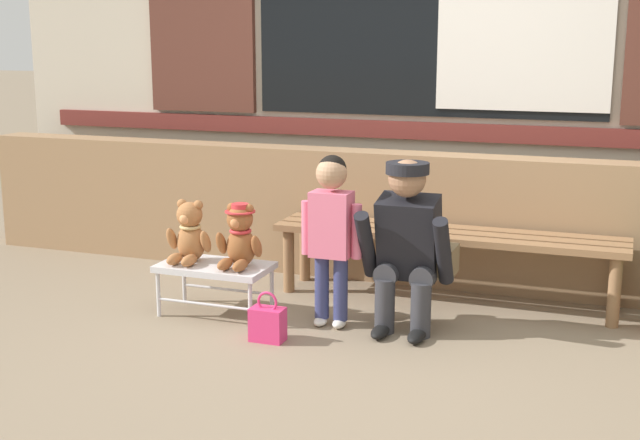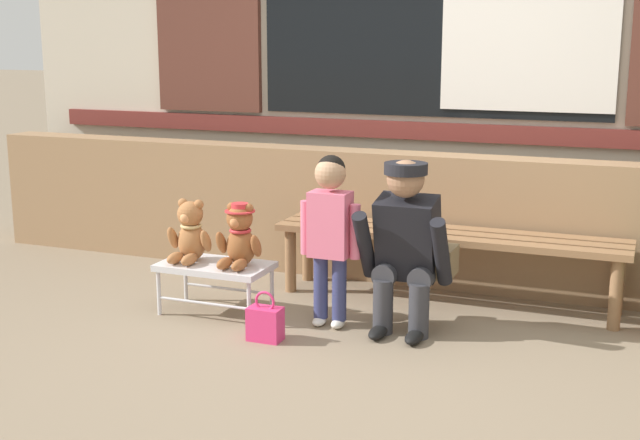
# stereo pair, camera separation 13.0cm
# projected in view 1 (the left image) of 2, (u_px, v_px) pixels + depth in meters

# --- Properties ---
(ground_plane) EXTENTS (60.00, 60.00, 0.00)m
(ground_plane) POSITION_uv_depth(u_px,v_px,m) (335.00, 354.00, 4.29)
(ground_plane) COLOR #84725B
(brick_low_wall) EXTENTS (6.32, 0.25, 0.85)m
(brick_low_wall) POSITION_uv_depth(u_px,v_px,m) (407.00, 217.00, 5.51)
(brick_low_wall) COLOR #997551
(brick_low_wall) RESTS_ON ground
(wooden_bench_long) EXTENTS (2.10, 0.40, 0.44)m
(wooden_bench_long) POSITION_uv_depth(u_px,v_px,m) (447.00, 242.00, 5.07)
(wooden_bench_long) COLOR #8E6642
(wooden_bench_long) RESTS_ON ground
(small_display_bench) EXTENTS (0.64, 0.36, 0.30)m
(small_display_bench) POSITION_uv_depth(u_px,v_px,m) (215.00, 270.00, 4.86)
(small_display_bench) COLOR silver
(small_display_bench) RESTS_ON ground
(teddy_bear_plain) EXTENTS (0.28, 0.26, 0.36)m
(teddy_bear_plain) POSITION_uv_depth(u_px,v_px,m) (189.00, 234.00, 4.87)
(teddy_bear_plain) COLOR #A86B3D
(teddy_bear_plain) RESTS_ON small_display_bench
(teddy_bear_with_hat) EXTENTS (0.28, 0.27, 0.36)m
(teddy_bear_with_hat) POSITION_uv_depth(u_px,v_px,m) (240.00, 237.00, 4.76)
(teddy_bear_with_hat) COLOR #93562D
(teddy_bear_with_hat) RESTS_ON small_display_bench
(child_standing) EXTENTS (0.35, 0.18, 0.96)m
(child_standing) POSITION_uv_depth(u_px,v_px,m) (331.00, 222.00, 4.59)
(child_standing) COLOR navy
(child_standing) RESTS_ON ground
(adult_crouching) EXTENTS (0.50, 0.49, 0.95)m
(adult_crouching) POSITION_uv_depth(u_px,v_px,m) (410.00, 245.00, 4.55)
(adult_crouching) COLOR #333338
(adult_crouching) RESTS_ON ground
(handbag_on_ground) EXTENTS (0.18, 0.11, 0.27)m
(handbag_on_ground) POSITION_uv_depth(u_px,v_px,m) (268.00, 323.00, 4.46)
(handbag_on_ground) COLOR #E53370
(handbag_on_ground) RESTS_ON ground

